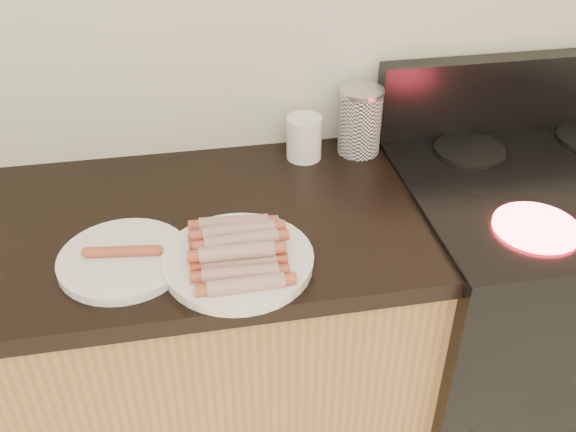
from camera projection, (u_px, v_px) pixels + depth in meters
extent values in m
cube|color=black|center=(525.00, 321.00, 1.78)|extent=(0.76, 0.65, 0.90)
cube|color=black|center=(566.00, 182.00, 1.52)|extent=(0.76, 0.65, 0.01)
cube|color=black|center=(518.00, 92.00, 1.69)|extent=(0.76, 0.06, 0.20)
cylinder|color=#FF1E2D|center=(536.00, 227.00, 1.35)|extent=(0.18, 0.18, 0.01)
cylinder|color=black|center=(470.00, 150.00, 1.62)|extent=(0.18, 0.18, 0.01)
cylinder|color=silver|center=(238.00, 262.00, 1.26)|extent=(0.31, 0.31, 0.02)
cylinder|color=white|center=(124.00, 259.00, 1.27)|extent=(0.29, 0.29, 0.02)
cylinder|color=maroon|center=(244.00, 285.00, 1.17)|extent=(0.14, 0.04, 0.03)
cylinder|color=maroon|center=(242.00, 273.00, 1.20)|extent=(0.14, 0.04, 0.03)
cylinder|color=maroon|center=(240.00, 263.00, 1.22)|extent=(0.14, 0.04, 0.03)
cylinder|color=maroon|center=(238.00, 252.00, 1.25)|extent=(0.14, 0.04, 0.03)
cylinder|color=maroon|center=(236.00, 242.00, 1.28)|extent=(0.14, 0.04, 0.03)
cylinder|color=maroon|center=(234.00, 232.00, 1.30)|extent=(0.14, 0.04, 0.03)
cylinder|color=maroon|center=(232.00, 223.00, 1.33)|extent=(0.14, 0.04, 0.03)
cylinder|color=maroon|center=(239.00, 252.00, 1.21)|extent=(0.14, 0.04, 0.03)
cylinder|color=maroon|center=(237.00, 241.00, 1.23)|extent=(0.14, 0.04, 0.03)
cylinder|color=maroon|center=(235.00, 231.00, 1.26)|extent=(0.14, 0.04, 0.03)
cylinder|color=#DF7643|center=(122.00, 251.00, 1.26)|extent=(0.14, 0.04, 0.02)
cylinder|color=white|center=(360.00, 123.00, 1.61)|extent=(0.11, 0.11, 0.16)
cylinder|color=silver|center=(362.00, 91.00, 1.56)|extent=(0.11, 0.11, 0.01)
cylinder|color=white|center=(304.00, 138.00, 1.60)|extent=(0.12, 0.12, 0.11)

